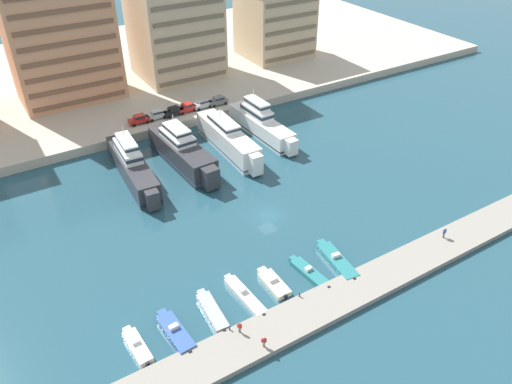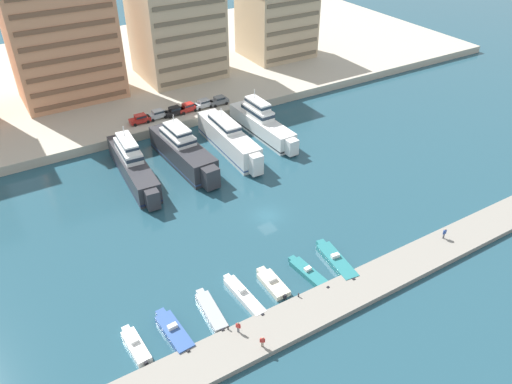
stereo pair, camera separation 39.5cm
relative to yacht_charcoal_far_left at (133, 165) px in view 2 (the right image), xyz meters
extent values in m
plane|color=#234C5B|center=(13.64, -21.13, -2.46)|extent=(400.00, 400.00, 0.00)
cube|color=#BCB29E|center=(13.64, 46.84, -1.58)|extent=(180.00, 70.00, 1.76)
cube|color=gray|center=(13.64, -40.30, -2.08)|extent=(120.00, 5.43, 0.75)
cube|color=#333338|center=(0.00, 0.00, -0.64)|extent=(4.85, 19.59, 3.64)
cube|color=#333338|center=(-0.64, -10.51, -0.55)|extent=(2.13, 1.96, 3.10)
cube|color=#192347|center=(0.00, 0.00, -1.82)|extent=(4.90, 19.78, 0.24)
cube|color=white|center=(0.09, 1.45, 2.04)|extent=(3.36, 8.31, 1.71)
cube|color=#233342|center=(0.09, 1.45, 2.21)|extent=(3.40, 8.39, 0.62)
cube|color=white|center=(0.09, 1.45, 3.54)|extent=(2.62, 6.48, 1.29)
cube|color=#233342|center=(0.09, 1.45, 3.67)|extent=(2.65, 6.55, 0.47)
cylinder|color=silver|center=(0.16, 2.67, 5.09)|extent=(0.16, 0.16, 1.80)
cube|color=#333338|center=(0.62, 10.13, -1.46)|extent=(3.17, 1.09, 0.20)
cube|color=#333338|center=(9.08, -0.20, -0.36)|extent=(5.53, 17.70, 4.19)
cube|color=#333338|center=(9.60, -9.97, -0.26)|extent=(2.66, 2.44, 3.56)
cube|color=#334C7F|center=(9.08, -0.20, -1.73)|extent=(5.59, 17.88, 0.24)
cube|color=white|center=(9.01, 1.11, 2.42)|extent=(3.98, 7.52, 1.37)
cube|color=#233342|center=(9.01, 1.11, 2.55)|extent=(4.03, 7.60, 0.49)
cube|color=white|center=(9.01, 1.11, 3.70)|extent=(3.11, 5.87, 1.20)
cube|color=#233342|center=(9.01, 1.11, 3.82)|extent=(3.15, 5.93, 0.43)
cylinder|color=silver|center=(8.95, 2.21, 5.20)|extent=(0.16, 0.16, 1.80)
cube|color=#333338|center=(8.59, 8.98, -1.31)|extent=(3.96, 1.11, 0.20)
cube|color=white|center=(18.28, -0.14, -0.32)|extent=(4.22, 18.76, 4.27)
cube|color=white|center=(18.05, -10.33, -0.22)|extent=(2.13, 1.94, 3.63)
cube|color=#334C7F|center=(18.28, -0.14, -1.71)|extent=(4.26, 18.95, 0.24)
cube|color=white|center=(18.31, 1.26, 2.49)|extent=(3.14, 7.91, 1.36)
cube|color=#233342|center=(18.31, 1.26, 2.63)|extent=(3.18, 7.99, 0.49)
cylinder|color=silver|center=(18.34, 2.44, 4.07)|extent=(0.16, 0.16, 1.80)
cube|color=white|center=(18.51, 9.65, -1.28)|extent=(3.24, 0.97, 0.20)
cube|color=white|center=(26.80, 2.02, -0.74)|extent=(4.27, 18.24, 3.43)
cube|color=white|center=(27.11, -7.88, -0.66)|extent=(2.09, 1.91, 2.92)
cube|color=black|center=(26.80, 2.02, -1.86)|extent=(4.31, 18.42, 0.24)
cube|color=white|center=(26.75, 3.38, 1.86)|extent=(3.12, 7.70, 1.78)
cube|color=#233342|center=(26.75, 3.38, 2.04)|extent=(3.16, 7.78, 0.64)
cube|color=white|center=(26.75, 3.38, 3.49)|extent=(2.44, 6.01, 1.48)
cube|color=#233342|center=(26.75, 3.38, 3.64)|extent=(2.47, 6.07, 0.53)
cylinder|color=silver|center=(26.72, 4.52, 5.13)|extent=(0.16, 0.16, 1.80)
cube|color=white|center=(26.50, 11.53, -1.51)|extent=(3.17, 1.00, 0.20)
cube|color=white|center=(-12.16, -34.55, -1.98)|extent=(1.88, 5.21, 0.96)
cube|color=white|center=(-12.31, -31.66, -1.98)|extent=(0.93, 0.77, 0.82)
cube|color=silver|center=(-12.18, -34.16, -1.29)|extent=(0.92, 0.65, 0.41)
cube|color=#283847|center=(-12.20, -33.88, -1.23)|extent=(0.81, 0.12, 0.25)
cube|color=black|center=(-12.02, -37.29, -1.83)|extent=(0.37, 0.30, 0.60)
cube|color=#33569E|center=(-7.71, -34.93, -1.99)|extent=(2.40, 6.33, 0.94)
cube|color=#33569E|center=(-7.93, -31.43, -1.99)|extent=(1.17, 0.98, 0.80)
cube|color=silver|center=(-7.74, -34.47, -1.28)|extent=(1.15, 0.67, 0.47)
cube|color=#283847|center=(-7.76, -34.19, -1.21)|extent=(1.01, 0.14, 0.28)
cube|color=black|center=(-7.51, -38.21, -1.84)|extent=(0.38, 0.30, 0.60)
cube|color=#9EA3A8|center=(-2.65, -34.24, -2.03)|extent=(2.17, 6.43, 0.85)
cube|color=#9EA3A8|center=(-2.40, -30.75, -2.03)|extent=(1.00, 0.84, 0.72)
cube|color=black|center=(-2.89, -37.58, -1.88)|extent=(0.38, 0.30, 0.60)
cube|color=white|center=(2.02, -34.11, -2.07)|extent=(1.99, 7.52, 0.78)
cube|color=white|center=(1.78, -30.08, -2.07)|extent=(0.90, 0.75, 0.66)
cube|color=silver|center=(1.98, -33.55, -1.40)|extent=(0.89, 0.65, 0.55)
cube|color=#283847|center=(1.97, -33.27, -1.32)|extent=(0.78, 0.13, 0.33)
cube|color=black|center=(2.25, -38.00, -1.92)|extent=(0.38, 0.30, 0.60)
cube|color=beige|center=(6.26, -34.17, -2.10)|extent=(2.11, 4.92, 0.72)
cube|color=beige|center=(6.28, -31.30, -2.10)|extent=(1.15, 0.94, 0.61)
cube|color=silver|center=(6.26, -33.80, -1.50)|extent=(1.15, 0.61, 0.47)
cube|color=#283847|center=(6.27, -33.52, -1.43)|extent=(1.04, 0.09, 0.28)
cube|color=black|center=(6.24, -36.81, -1.95)|extent=(0.36, 0.28, 0.60)
cube|color=teal|center=(11.35, -35.08, -2.09)|extent=(2.26, 6.57, 0.73)
cube|color=teal|center=(11.03, -31.53, -2.09)|extent=(1.00, 0.85, 0.62)
cube|color=silver|center=(11.30, -34.60, -1.51)|extent=(0.99, 0.68, 0.43)
cube|color=#283847|center=(11.28, -34.32, -1.44)|extent=(0.86, 0.15, 0.26)
cube|color=black|center=(11.65, -38.47, -1.94)|extent=(0.38, 0.31, 0.60)
cube|color=teal|center=(15.83, -35.10, -2.04)|extent=(2.97, 7.73, 0.83)
cube|color=teal|center=(16.33, -30.94, -2.04)|extent=(1.25, 1.07, 0.70)
cube|color=silver|center=(15.90, -34.54, -1.38)|extent=(1.21, 0.73, 0.49)
cube|color=#283847|center=(15.93, -34.26, -1.31)|extent=(1.05, 0.20, 0.30)
cube|color=black|center=(15.36, -39.02, -1.89)|extent=(0.39, 0.32, 0.60)
cube|color=red|center=(7.01, 15.46, 0.02)|extent=(4.11, 1.73, 0.80)
cube|color=red|center=(7.16, 15.46, 0.76)|extent=(2.11, 1.57, 0.68)
cube|color=#1E2833|center=(7.16, 15.46, 0.76)|extent=(2.07, 1.59, 0.37)
cylinder|color=black|center=(5.67, 14.60, -0.38)|extent=(0.64, 0.22, 0.64)
cylinder|color=black|center=(5.66, 16.30, -0.38)|extent=(0.64, 0.22, 0.64)
cylinder|color=black|center=(8.37, 14.61, -0.38)|extent=(0.64, 0.22, 0.64)
cylinder|color=black|center=(8.36, 16.31, -0.38)|extent=(0.64, 0.22, 0.64)
cube|color=#B7BCC1|center=(10.72, 15.64, 0.02)|extent=(4.15, 1.83, 0.80)
cube|color=#B7BCC1|center=(10.87, 15.65, 0.76)|extent=(2.15, 1.63, 0.68)
cube|color=#1E2833|center=(10.87, 15.65, 0.76)|extent=(2.11, 1.64, 0.37)
cylinder|color=black|center=(9.40, 14.75, -0.38)|extent=(0.65, 0.24, 0.64)
cylinder|color=black|center=(9.34, 16.45, -0.38)|extent=(0.65, 0.24, 0.64)
cylinder|color=black|center=(12.10, 14.84, -0.38)|extent=(0.65, 0.24, 0.64)
cylinder|color=black|center=(12.04, 16.54, -0.38)|extent=(0.65, 0.24, 0.64)
cube|color=black|center=(14.22, 15.24, 0.02)|extent=(4.22, 2.00, 0.80)
cube|color=black|center=(14.37, 15.25, 0.76)|extent=(2.21, 1.71, 0.68)
cube|color=#1E2833|center=(14.37, 15.25, 0.76)|extent=(2.17, 1.72, 0.37)
cylinder|color=black|center=(12.93, 14.29, -0.38)|extent=(0.65, 0.27, 0.64)
cylinder|color=black|center=(12.81, 15.99, -0.38)|extent=(0.65, 0.27, 0.64)
cylinder|color=black|center=(15.63, 14.49, -0.38)|extent=(0.65, 0.27, 0.64)
cylinder|color=black|center=(15.50, 16.19, -0.38)|extent=(0.65, 0.27, 0.64)
cube|color=red|center=(17.21, 15.41, 0.02)|extent=(4.23, 2.06, 0.80)
cube|color=red|center=(17.36, 15.43, 0.76)|extent=(2.23, 1.74, 0.68)
cube|color=#1E2833|center=(17.36, 15.43, 0.76)|extent=(2.19, 1.75, 0.37)
cylinder|color=black|center=(15.94, 14.45, -0.38)|extent=(0.66, 0.28, 0.64)
cylinder|color=black|center=(15.79, 16.14, -0.38)|extent=(0.66, 0.28, 0.64)
cylinder|color=black|center=(18.63, 14.69, -0.38)|extent=(0.66, 0.28, 0.64)
cylinder|color=black|center=(18.48, 16.38, -0.38)|extent=(0.66, 0.28, 0.64)
cube|color=#B7BCC1|center=(20.84, 15.46, 0.02)|extent=(4.19, 1.93, 0.80)
cube|color=#B7BCC1|center=(20.99, 15.47, 0.76)|extent=(2.18, 1.68, 0.68)
cube|color=#1E2833|center=(20.99, 15.47, 0.76)|extent=(2.14, 1.69, 0.37)
cylinder|color=black|center=(19.54, 14.53, -0.38)|extent=(0.65, 0.26, 0.64)
cylinder|color=black|center=(19.45, 16.23, -0.38)|extent=(0.65, 0.26, 0.64)
cylinder|color=black|center=(22.24, 14.69, -0.38)|extent=(0.65, 0.26, 0.64)
cylinder|color=black|center=(22.14, 16.38, -0.38)|extent=(0.65, 0.26, 0.64)
cube|color=slate|center=(24.34, 15.16, 0.02)|extent=(4.12, 1.76, 0.80)
cube|color=slate|center=(24.49, 15.16, 0.76)|extent=(2.12, 1.59, 0.68)
cube|color=#1E2833|center=(24.49, 15.16, 0.76)|extent=(2.08, 1.60, 0.37)
cylinder|color=black|center=(23.00, 14.29, -0.38)|extent=(0.64, 0.23, 0.64)
cylinder|color=black|center=(22.98, 15.99, -0.38)|extent=(0.64, 0.23, 0.64)
cylinder|color=black|center=(25.70, 14.33, -0.38)|extent=(0.64, 0.23, 0.64)
cylinder|color=black|center=(25.68, 16.03, -0.38)|extent=(0.64, 0.23, 0.64)
cube|color=tan|center=(-0.61, 35.42, 11.39)|extent=(20.64, 13.47, 24.17)
cube|color=brown|center=(-0.61, 28.58, 0.81)|extent=(18.99, 0.24, 0.90)
cube|color=brown|center=(-0.61, 28.58, 3.83)|extent=(18.99, 0.24, 0.90)
cube|color=brown|center=(-0.61, 28.58, 6.85)|extent=(18.99, 0.24, 0.90)
cube|color=brown|center=(-0.61, 28.58, 9.88)|extent=(18.99, 0.24, 0.90)
cube|color=brown|center=(-0.61, 28.58, 12.90)|extent=(18.99, 0.24, 0.90)
cube|color=brown|center=(-0.61, 28.58, 15.92)|extent=(18.99, 0.24, 0.90)
cube|color=brown|center=(-0.61, 28.58, 18.94)|extent=(18.99, 0.24, 0.90)
cube|color=#C6AD89|center=(24.66, 35.76, 12.26)|extent=(18.00, 16.65, 25.93)
cube|color=#6D5F4B|center=(24.66, 27.34, 0.92)|extent=(16.56, 0.24, 0.90)
cube|color=#6D5F4B|center=(24.66, 27.34, 4.16)|extent=(16.56, 0.24, 0.90)
cube|color=#6D5F4B|center=(24.66, 27.34, 7.40)|extent=(16.56, 0.24, 0.90)
cube|color=#6D5F4B|center=(24.66, 27.34, 10.64)|extent=(16.56, 0.24, 0.90)
cube|color=#6D5F4B|center=(24.66, 27.34, 13.88)|extent=(16.56, 0.24, 0.90)
cube|color=#6D5F4B|center=(24.66, 27.34, 17.12)|extent=(16.56, 0.24, 0.90)
cube|color=#C6AD89|center=(51.78, 35.35, 7.44)|extent=(16.26, 14.68, 16.28)
cube|color=#6D5F4B|center=(51.78, 27.92, 0.93)|extent=(14.96, 0.24, 0.90)
cube|color=#6D5F4B|center=(51.78, 27.92, 4.19)|extent=(14.96, 0.24, 0.90)
cube|color=#6D5F4B|center=(51.78, 27.92, 7.44)|extent=(14.96, 0.24, 0.90)
cube|color=#6D5F4B|center=(51.78, 27.92, 10.70)|extent=(14.96, 0.24, 0.90)
cube|color=#6D5F4B|center=(51.78, 27.92, 13.95)|extent=(14.96, 0.24, 0.90)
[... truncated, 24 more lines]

